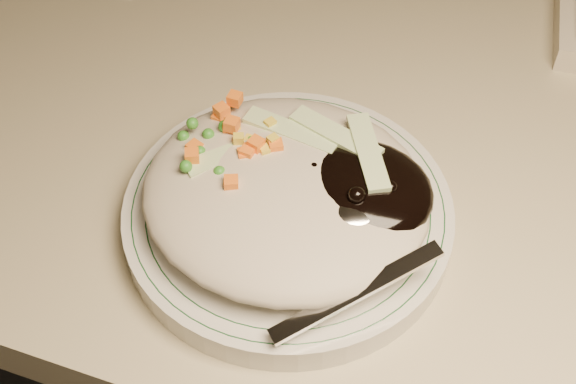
% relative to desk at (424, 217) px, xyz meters
% --- Properties ---
extents(desk, '(1.40, 0.70, 0.74)m').
position_rel_desk_xyz_m(desk, '(0.00, 0.00, 0.00)').
color(desk, tan).
rests_on(desk, ground).
extents(plate, '(0.23, 0.23, 0.02)m').
position_rel_desk_xyz_m(plate, '(-0.08, -0.20, 0.21)').
color(plate, silver).
rests_on(plate, desk).
extents(plate_rim, '(0.21, 0.21, 0.00)m').
position_rel_desk_xyz_m(plate_rim, '(-0.08, -0.20, 0.22)').
color(plate_rim, '#144723').
rests_on(plate_rim, plate).
extents(meal, '(0.21, 0.19, 0.05)m').
position_rel_desk_xyz_m(meal, '(-0.07, -0.20, 0.24)').
color(meal, '#B7AC95').
rests_on(meal, plate).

